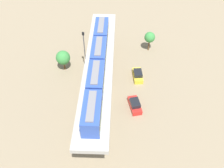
% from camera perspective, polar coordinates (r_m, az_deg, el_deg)
% --- Properties ---
extents(ground_plane, '(120.00, 120.00, 0.00)m').
position_cam_1_polar(ground_plane, '(51.53, -2.69, -1.47)').
color(ground_plane, '#84755B').
extents(viaduct, '(5.20, 35.80, 7.03)m').
position_cam_1_polar(viaduct, '(47.71, -2.91, 3.15)').
color(viaduct, '#A8A59E').
rests_on(viaduct, ground).
extents(train, '(2.64, 27.45, 3.24)m').
position_cam_1_polar(train, '(43.99, -3.26, 4.12)').
color(train, '#2D4CA5').
rests_on(train, viaduct).
extents(parked_car_yellow, '(2.20, 4.35, 1.76)m').
position_cam_1_polar(parked_car_yellow, '(53.97, 5.75, 2.00)').
color(parked_car_yellow, yellow).
rests_on(parked_car_yellow, ground).
extents(parked_car_red, '(2.72, 4.50, 1.76)m').
position_cam_1_polar(parked_car_red, '(48.14, 5.09, -4.63)').
color(parked_car_red, red).
rests_on(parked_car_red, ground).
extents(tree_near_viaduct, '(3.02, 3.02, 4.73)m').
position_cam_1_polar(tree_near_viaduct, '(55.15, -10.85, 5.77)').
color(tree_near_viaduct, brown).
rests_on(tree_near_viaduct, ground).
extents(tree_mid_lot, '(2.46, 2.46, 4.80)m').
position_cam_1_polar(tree_mid_lot, '(60.26, 8.40, 10.22)').
color(tree_mid_lot, brown).
rests_on(tree_mid_lot, ground).
extents(signal_post, '(0.44, 0.28, 9.63)m').
position_cam_1_polar(signal_post, '(52.96, -6.12, 7.48)').
color(signal_post, '#4C4C51').
rests_on(signal_post, ground).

